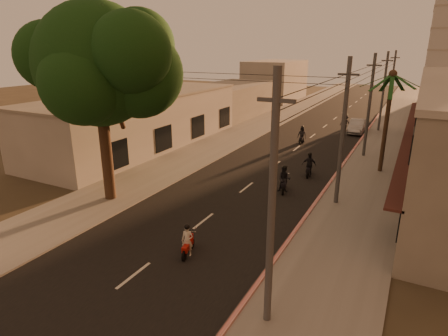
{
  "coord_description": "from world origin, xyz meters",
  "views": [
    {
      "loc": [
        9.98,
        -14.66,
        9.54
      ],
      "look_at": [
        -0.44,
        5.41,
        2.15
      ],
      "focal_mm": 30.0,
      "sensor_mm": 36.0,
      "label": 1
    }
  ],
  "objects_px": {
    "palm_tree": "(392,80)",
    "scooter_red": "(188,241)",
    "parked_car": "(357,126)",
    "scooter_mid_b": "(309,165)",
    "scooter_far_a": "(302,135)",
    "broadleaf_tree": "(104,65)",
    "scooter_far_b": "(345,123)",
    "scooter_mid_a": "(284,180)"
  },
  "relations": [
    {
      "from": "scooter_red",
      "to": "scooter_mid_b",
      "type": "bearing_deg",
      "value": 67.99
    },
    {
      "from": "scooter_mid_a",
      "to": "scooter_far_b",
      "type": "xyz_separation_m",
      "value": [
        0.04,
        22.06,
        0.02
      ]
    },
    {
      "from": "broadleaf_tree",
      "to": "scooter_red",
      "type": "xyz_separation_m",
      "value": [
        7.79,
        -3.61,
        -7.74
      ]
    },
    {
      "from": "broadleaf_tree",
      "to": "scooter_mid_b",
      "type": "height_order",
      "value": "broadleaf_tree"
    },
    {
      "from": "scooter_far_a",
      "to": "scooter_red",
      "type": "bearing_deg",
      "value": -93.57
    },
    {
      "from": "scooter_red",
      "to": "scooter_far_b",
      "type": "xyz_separation_m",
      "value": [
        1.45,
        32.02,
        0.17
      ]
    },
    {
      "from": "scooter_red",
      "to": "scooter_far_a",
      "type": "relative_size",
      "value": 0.88
    },
    {
      "from": "palm_tree",
      "to": "scooter_mid_b",
      "type": "bearing_deg",
      "value": -143.97
    },
    {
      "from": "broadleaf_tree",
      "to": "scooter_red",
      "type": "distance_m",
      "value": 11.56
    },
    {
      "from": "scooter_far_b",
      "to": "broadleaf_tree",
      "type": "bearing_deg",
      "value": -119.6
    },
    {
      "from": "broadleaf_tree",
      "to": "scooter_far_b",
      "type": "bearing_deg",
      "value": 71.99
    },
    {
      "from": "palm_tree",
      "to": "scooter_mid_b",
      "type": "distance_m",
      "value": 8.64
    },
    {
      "from": "scooter_red",
      "to": "parked_car",
      "type": "bearing_deg",
      "value": 71.0
    },
    {
      "from": "scooter_mid_a",
      "to": "scooter_far_a",
      "type": "bearing_deg",
      "value": 87.99
    },
    {
      "from": "palm_tree",
      "to": "scooter_far_a",
      "type": "bearing_deg",
      "value": 142.72
    },
    {
      "from": "palm_tree",
      "to": "scooter_red",
      "type": "distance_m",
      "value": 19.82
    },
    {
      "from": "scooter_mid_b",
      "to": "scooter_far_b",
      "type": "relative_size",
      "value": 0.98
    },
    {
      "from": "palm_tree",
      "to": "parked_car",
      "type": "distance_m",
      "value": 15.86
    },
    {
      "from": "palm_tree",
      "to": "parked_car",
      "type": "height_order",
      "value": "palm_tree"
    },
    {
      "from": "broadleaf_tree",
      "to": "parked_car",
      "type": "height_order",
      "value": "broadleaf_tree"
    },
    {
      "from": "scooter_red",
      "to": "parked_car",
      "type": "relative_size",
      "value": 0.36
    },
    {
      "from": "parked_car",
      "to": "scooter_red",
      "type": "bearing_deg",
      "value": -96.36
    },
    {
      "from": "palm_tree",
      "to": "scooter_red",
      "type": "xyz_separation_m",
      "value": [
        -6.82,
        -17.47,
        -6.42
      ]
    },
    {
      "from": "palm_tree",
      "to": "scooter_far_a",
      "type": "height_order",
      "value": "palm_tree"
    },
    {
      "from": "scooter_mid_b",
      "to": "scooter_far_b",
      "type": "height_order",
      "value": "scooter_far_b"
    },
    {
      "from": "scooter_mid_b",
      "to": "scooter_red",
      "type": "bearing_deg",
      "value": -107.09
    },
    {
      "from": "scooter_mid_b",
      "to": "scooter_far_a",
      "type": "bearing_deg",
      "value": 100.38
    },
    {
      "from": "scooter_mid_a",
      "to": "broadleaf_tree",
      "type": "bearing_deg",
      "value": -158.74
    },
    {
      "from": "broadleaf_tree",
      "to": "scooter_far_a",
      "type": "distance_m",
      "value": 22.43
    },
    {
      "from": "broadleaf_tree",
      "to": "scooter_far_b",
      "type": "distance_m",
      "value": 30.82
    },
    {
      "from": "palm_tree",
      "to": "scooter_far_a",
      "type": "xyz_separation_m",
      "value": [
        -8.17,
        6.22,
        -6.32
      ]
    },
    {
      "from": "scooter_mid_b",
      "to": "parked_car",
      "type": "bearing_deg",
      "value": 78.35
    },
    {
      "from": "scooter_far_b",
      "to": "scooter_red",
      "type": "bearing_deg",
      "value": -104.17
    },
    {
      "from": "scooter_mid_b",
      "to": "parked_car",
      "type": "distance_m",
      "value": 17.48
    },
    {
      "from": "broadleaf_tree",
      "to": "palm_tree",
      "type": "bearing_deg",
      "value": 43.48
    },
    {
      "from": "broadleaf_tree",
      "to": "palm_tree",
      "type": "distance_m",
      "value": 20.18
    },
    {
      "from": "palm_tree",
      "to": "scooter_far_b",
      "type": "bearing_deg",
      "value": 110.26
    },
    {
      "from": "broadleaf_tree",
      "to": "scooter_mid_a",
      "type": "height_order",
      "value": "broadleaf_tree"
    },
    {
      "from": "palm_tree",
      "to": "scooter_mid_b",
      "type": "height_order",
      "value": "palm_tree"
    },
    {
      "from": "scooter_far_a",
      "to": "parked_car",
      "type": "relative_size",
      "value": 0.4
    },
    {
      "from": "palm_tree",
      "to": "scooter_far_b",
      "type": "xyz_separation_m",
      "value": [
        -5.37,
        14.56,
        -6.25
      ]
    },
    {
      "from": "scooter_mid_a",
      "to": "scooter_mid_b",
      "type": "relative_size",
      "value": 1.0
    }
  ]
}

